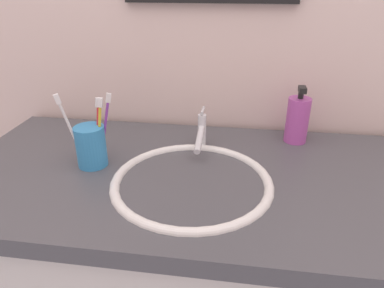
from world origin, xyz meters
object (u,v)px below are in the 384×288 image
at_px(toothbrush_cup, 92,146).
at_px(toothbrush_white, 70,127).
at_px(faucet, 200,133).
at_px(toothbrush_red, 98,126).
at_px(toothbrush_purple, 105,123).
at_px(toothbrush_yellow, 100,127).
at_px(soap_dispenser, 297,119).

height_order(toothbrush_cup, toothbrush_white, toothbrush_white).
distance_m(faucet, toothbrush_red, 0.28).
xyz_separation_m(toothbrush_cup, toothbrush_purple, (0.03, 0.03, 0.06)).
relative_size(toothbrush_cup, toothbrush_red, 0.62).
height_order(faucet, toothbrush_yellow, toothbrush_yellow).
bearing_deg(toothbrush_cup, toothbrush_yellow, 7.80).
bearing_deg(soap_dispenser, toothbrush_cup, -157.69).
height_order(toothbrush_white, soap_dispenser, toothbrush_white).
relative_size(toothbrush_purple, toothbrush_yellow, 1.02).
height_order(toothbrush_cup, toothbrush_red, toothbrush_red).
bearing_deg(toothbrush_purple, toothbrush_cup, -142.48).
distance_m(toothbrush_red, toothbrush_white, 0.07).
relative_size(toothbrush_cup, toothbrush_yellow, 0.60).
xyz_separation_m(toothbrush_purple, soap_dispenser, (0.52, 0.20, -0.04)).
xyz_separation_m(toothbrush_purple, toothbrush_yellow, (-0.01, -0.02, -0.00)).
bearing_deg(toothbrush_cup, toothbrush_red, 38.82).
relative_size(toothbrush_red, toothbrush_yellow, 0.97).
bearing_deg(faucet, toothbrush_cup, -154.00).
xyz_separation_m(toothbrush_cup, toothbrush_red, (0.02, 0.01, 0.05)).
relative_size(toothbrush_purple, toothbrush_white, 0.92).
bearing_deg(soap_dispenser, toothbrush_purple, -158.86).
height_order(faucet, toothbrush_cup, same).
bearing_deg(toothbrush_yellow, faucet, 27.78).
relative_size(toothbrush_cup, soap_dispenser, 0.63).
relative_size(faucet, toothbrush_white, 0.77).
distance_m(faucet, toothbrush_white, 0.35).
distance_m(toothbrush_cup, toothbrush_yellow, 0.06).
height_order(toothbrush_purple, toothbrush_white, toothbrush_white).
height_order(toothbrush_cup, soap_dispenser, soap_dispenser).
distance_m(toothbrush_cup, toothbrush_red, 0.06).
bearing_deg(toothbrush_white, toothbrush_yellow, 25.73).
xyz_separation_m(faucet, toothbrush_cup, (-0.27, -0.13, 0.00)).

